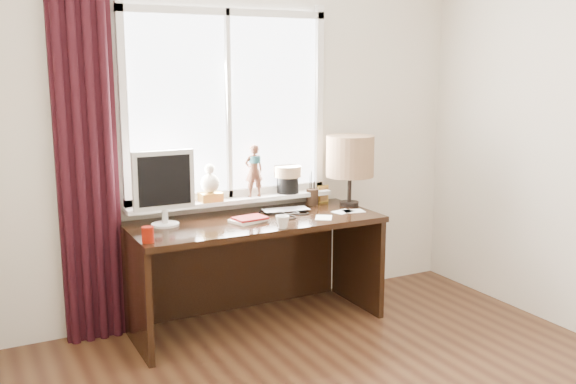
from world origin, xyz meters
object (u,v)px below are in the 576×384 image
red_cup (148,235)px  desk (250,250)px  table_lamp (350,157)px  mug (282,222)px  laptop (286,211)px  monitor (164,184)px

red_cup → desk: 0.91m
red_cup → table_lamp: (1.60, 0.31, 0.32)m
mug → laptop: bearing=59.9°
red_cup → desk: (0.80, 0.33, -0.29)m
red_cup → monitor: bearing=58.9°
laptop → red_cup: size_ratio=3.52×
desk → mug: bearing=-82.6°
monitor → desk: bearing=-1.3°
desk → monitor: monitor is taller
desk → table_lamp: table_lamp is taller
laptop → monitor: bearing=-172.9°
mug → red_cup: bearing=175.5°
laptop → table_lamp: table_lamp is taller
laptop → desk: 0.38m
mug → red_cup: (-0.85, 0.07, 0.00)m
red_cup → monitor: size_ratio=0.19×
red_cup → table_lamp: 1.66m
laptop → monitor: 0.91m
mug → table_lamp: bearing=26.7°
red_cup → desk: bearing=22.4°
laptop → desk: bearing=-172.7°
mug → table_lamp: (0.75, 0.38, 0.32)m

